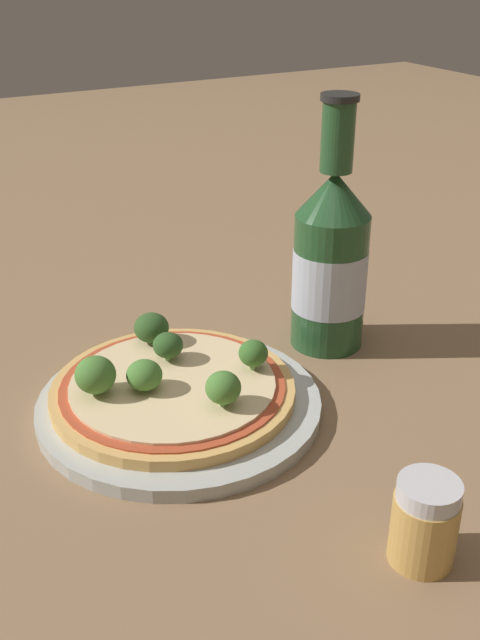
# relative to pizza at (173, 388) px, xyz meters

# --- Properties ---
(ground_plane) EXTENTS (3.00, 3.00, 0.00)m
(ground_plane) POSITION_rel_pizza_xyz_m (0.00, 0.01, -0.02)
(ground_plane) COLOR #846647
(plate) EXTENTS (0.24, 0.24, 0.01)m
(plate) POSITION_rel_pizza_xyz_m (0.01, 0.00, -0.01)
(plate) COLOR #B2B7B2
(plate) RESTS_ON ground_plane
(pizza) EXTENTS (0.21, 0.21, 0.01)m
(pizza) POSITION_rel_pizza_xyz_m (0.00, 0.00, 0.00)
(pizza) COLOR tan
(pizza) RESTS_ON plate
(broccoli_floret_0) EXTENTS (0.03, 0.03, 0.03)m
(broccoli_floret_0) POSITION_rel_pizza_xyz_m (-0.07, 0.01, 0.02)
(broccoli_floret_0) COLOR #6B8E51
(broccoli_floret_0) RESTS_ON pizza
(broccoli_floret_1) EXTENTS (0.03, 0.03, 0.03)m
(broccoli_floret_1) POSITION_rel_pizza_xyz_m (0.01, 0.07, 0.02)
(broccoli_floret_1) COLOR #6B8E51
(broccoli_floret_1) RESTS_ON pizza
(broccoli_floret_2) EXTENTS (0.03, 0.03, 0.03)m
(broccoli_floret_2) POSITION_rel_pizza_xyz_m (-0.04, 0.01, 0.02)
(broccoli_floret_2) COLOR #6B8E51
(broccoli_floret_2) RESTS_ON pizza
(broccoli_floret_3) EXTENTS (0.03, 0.03, 0.03)m
(broccoli_floret_3) POSITION_rel_pizza_xyz_m (-0.01, -0.06, 0.02)
(broccoli_floret_3) COLOR #6B8E51
(broccoli_floret_3) RESTS_ON pizza
(broccoli_floret_4) EXTENTS (0.03, 0.03, 0.03)m
(broccoli_floret_4) POSITION_rel_pizza_xyz_m (0.00, -0.03, 0.02)
(broccoli_floret_4) COLOR #6B8E51
(broccoli_floret_4) RESTS_ON pizza
(broccoli_floret_5) EXTENTS (0.03, 0.03, 0.03)m
(broccoli_floret_5) POSITION_rel_pizza_xyz_m (0.05, 0.02, 0.02)
(broccoli_floret_5) COLOR #6B8E51
(broccoli_floret_5) RESTS_ON pizza
(beer_bottle) EXTENTS (0.07, 0.07, 0.24)m
(beer_bottle) POSITION_rel_pizza_xyz_m (-0.03, 0.18, 0.07)
(beer_bottle) COLOR #234C28
(beer_bottle) RESTS_ON ground_plane
(pepper_shaker) EXTENTS (0.04, 0.04, 0.06)m
(pepper_shaker) POSITION_rel_pizza_xyz_m (0.24, 0.07, 0.01)
(pepper_shaker) COLOR tan
(pepper_shaker) RESTS_ON ground_plane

